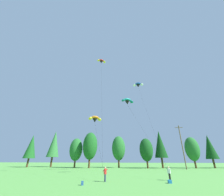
{
  "coord_description": "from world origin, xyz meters",
  "views": [
    {
      "loc": [
        0.11,
        0.44,
        2.61
      ],
      "look_at": [
        -2.89,
        24.78,
        13.36
      ],
      "focal_mm": 22.39,
      "sensor_mm": 36.0,
      "label": 1
    }
  ],
  "objects": [
    {
      "name": "parafoil_kite_high_orange",
      "position": [
        -9.42,
        38.2,
        13.01
      ],
      "size": [
        7.75,
        19.51,
        12.41
      ],
      "color": "orange"
    },
    {
      "name": "backpack",
      "position": [
        -5.27,
        17.59,
        0.2
      ],
      "size": [
        0.34,
        0.39,
        0.4
      ],
      "primitive_type": "cube",
      "rotation": [
        0.0,
        0.0,
        1.95
      ],
      "color": "#234C89",
      "rests_on": "ground_plane"
    },
    {
      "name": "parafoil_kite_low_blue_white",
      "position": [
        3.29,
        36.49,
        22.28
      ],
      "size": [
        3.3,
        14.66,
        21.78
      ],
      "color": "blue"
    },
    {
      "name": "kite_flyer_mid",
      "position": [
        5.18,
        22.54,
        0.99
      ],
      "size": [
        0.39,
        0.6,
        1.69
      ],
      "color": "black",
      "rests_on": "ground_plane"
    },
    {
      "name": "parafoil_kite_mid_teal",
      "position": [
        0.0,
        29.32,
        14.38
      ],
      "size": [
        6.47,
        7.96,
        13.91
      ],
      "color": "teal"
    },
    {
      "name": "picnic_cooler",
      "position": [
        4.54,
        20.14,
        0.17
      ],
      "size": [
        0.38,
        0.53,
        0.34
      ],
      "primitive_type": "cube",
      "rotation": [
        0.0,
        0.0,
        1.61
      ],
      "color": "#1E70B7",
      "rests_on": "ground_plane"
    },
    {
      "name": "kite_flyer_near",
      "position": [
        -3.23,
        20.37,
        1.0
      ],
      "size": [
        0.74,
        0.75,
        1.69
      ],
      "color": "navy",
      "rests_on": "ground_plane"
    },
    {
      "name": "treeline_tree_i",
      "position": [
        25.93,
        52.14,
        6.28
      ],
      "size": [
        3.81,
        3.81,
        10.02
      ],
      "color": "#472D19",
      "rests_on": "ground_plane"
    },
    {
      "name": "treeline_tree_e",
      "position": [
        -3.87,
        51.4,
        6.09
      ],
      "size": [
        4.52,
        4.52,
        10.07
      ],
      "color": "#472D19",
      "rests_on": "ground_plane"
    },
    {
      "name": "treeline_tree_g",
      "position": [
        10.06,
        50.96,
        7.2
      ],
      "size": [
        4.13,
        4.13,
        11.49
      ],
      "color": "#472D19",
      "rests_on": "ground_plane"
    },
    {
      "name": "utility_pole",
      "position": [
        15.04,
        44.94,
        6.26
      ],
      "size": [
        2.2,
        0.26,
        11.98
      ],
      "color": "brown",
      "rests_on": "ground_plane"
    },
    {
      "name": "treeline_tree_f",
      "position": [
        5.17,
        48.85,
        5.34
      ],
      "size": [
        4.18,
        4.18,
        8.83
      ],
      "color": "#472D19",
      "rests_on": "ground_plane"
    },
    {
      "name": "parafoil_kite_far_red_yellow",
      "position": [
        -5.96,
        28.03,
        24.89
      ],
      "size": [
        3.52,
        8.65,
        23.8
      ],
      "color": "red"
    },
    {
      "name": "treeline_tree_a",
      "position": [
        -35.92,
        50.44,
        6.86
      ],
      "size": [
        4.01,
        4.01,
        10.96
      ],
      "color": "#472D19",
      "rests_on": "ground_plane"
    },
    {
      "name": "treeline_tree_h",
      "position": [
        19.92,
        50.97,
        5.61
      ],
      "size": [
        4.31,
        4.31,
        9.28
      ],
      "color": "#472D19",
      "rests_on": "ground_plane"
    },
    {
      "name": "treeline_tree_d",
      "position": [
        -13.19,
        48.47,
        6.69
      ],
      "size": [
        4.79,
        4.79,
        11.06
      ],
      "color": "#472D19",
      "rests_on": "ground_plane"
    },
    {
      "name": "treeline_tree_b",
      "position": [
        -28.78,
        53.39,
        7.96
      ],
      "size": [
        4.39,
        4.39,
        12.7
      ],
      "color": "#472D19",
      "rests_on": "ground_plane"
    },
    {
      "name": "treeline_tree_c",
      "position": [
        -18.44,
        49.67,
        5.63
      ],
      "size": [
        4.31,
        4.31,
        9.3
      ],
      "color": "#472D19",
      "rests_on": "ground_plane"
    }
  ]
}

